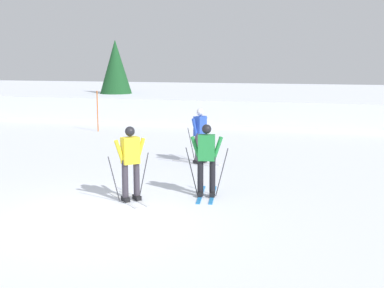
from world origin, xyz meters
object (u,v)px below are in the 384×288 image
skier_yellow (130,162)px  conifer_far_left (116,71)px  skier_green (207,158)px  skier_blue (200,134)px  trail_marker_pole (98,111)px

skier_yellow → conifer_far_left: bearing=114.7°
skier_yellow → skier_green: (1.56, 0.82, 0.00)m
conifer_far_left → skier_blue: bearing=-56.5°
skier_blue → conifer_far_left: conifer_far_left is taller
skier_yellow → skier_green: same height
trail_marker_pole → conifer_far_left: (-2.08, 6.78, 1.64)m
trail_marker_pole → skier_green: bearing=-52.2°
skier_green → trail_marker_pole: trail_marker_pole is taller
conifer_far_left → skier_yellow: bearing=-65.3°
skier_yellow → skier_blue: (0.44, 4.53, 0.00)m
skier_blue → skier_green: 3.87m
skier_green → trail_marker_pole: 11.90m
skier_yellow → trail_marker_pole: bearing=119.3°
skier_green → conifer_far_left: size_ratio=0.40×
skier_green → conifer_far_left: conifer_far_left is taller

